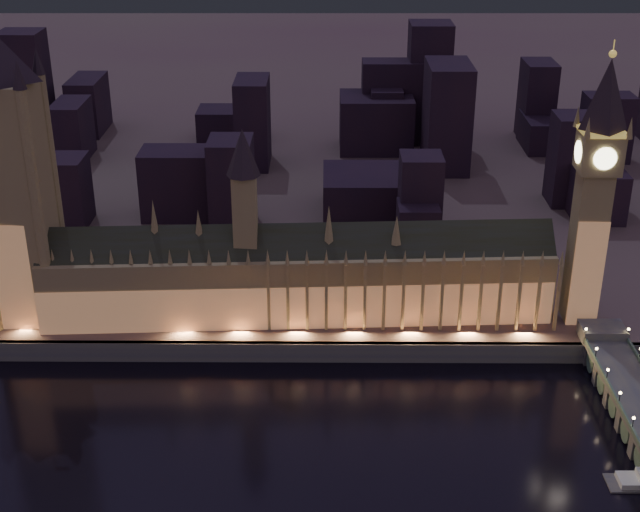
{
  "coord_description": "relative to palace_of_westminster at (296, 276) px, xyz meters",
  "views": [
    {
      "loc": [
        7.17,
        -252.45,
        180.4
      ],
      "look_at": [
        5.0,
        55.0,
        38.0
      ],
      "focal_mm": 50.0,
      "sensor_mm": 36.0,
      "label": 1
    }
  ],
  "objects": [
    {
      "name": "elizabeth_tower",
      "position": [
        112.56,
        0.18,
        43.27
      ],
      "size": [
        18.0,
        18.0,
        110.49
      ],
      "color": "#93804F",
      "rests_on": "north_bank"
    },
    {
      "name": "palace_of_westminster",
      "position": [
        0.0,
        0.0,
        0.0
      ],
      "size": [
        202.0,
        30.4,
        78.0
      ],
      "color": "#93804F",
      "rests_on": "north_bank"
    },
    {
      "name": "north_bank",
      "position": [
        4.56,
        458.26,
        -22.37
      ],
      "size": [
        2000.0,
        960.0,
        8.0
      ],
      "primitive_type": "cube",
      "color": "#52333B",
      "rests_on": "ground"
    },
    {
      "name": "embankment_wall",
      "position": [
        4.56,
        -20.74,
        -22.37
      ],
      "size": [
        2000.0,
        2.5,
        8.0
      ],
      "primitive_type": "cube",
      "color": "#414755",
      "rests_on": "ground"
    },
    {
      "name": "victoria_tower",
      "position": [
        -105.44,
        0.19,
        43.89
      ],
      "size": [
        31.68,
        31.68,
        125.32
      ],
      "color": "#93804F",
      "rests_on": "north_bank"
    },
    {
      "name": "city_backdrop",
      "position": [
        47.43,
        186.14,
        4.85
      ],
      "size": [
        470.79,
        215.63,
        73.77
      ],
      "color": "black",
      "rests_on": "north_bank"
    },
    {
      "name": "ground_plane",
      "position": [
        4.56,
        -61.74,
        -26.37
      ],
      "size": [
        2000.0,
        2000.0,
        0.0
      ],
      "primitive_type": "plane",
      "color": "black",
      "rests_on": "ground"
    }
  ]
}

